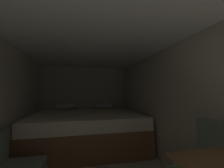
% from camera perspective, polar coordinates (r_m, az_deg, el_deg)
% --- Properties ---
extents(wall_back, '(2.71, 0.05, 2.07)m').
position_cam_1_polar(wall_back, '(4.89, -10.36, -5.89)').
color(wall_back, beige).
rests_on(wall_back, ground).
extents(wall_right, '(0.05, 5.04, 2.07)m').
position_cam_1_polar(wall_right, '(2.83, 20.91, -7.89)').
color(wall_right, beige).
rests_on(wall_right, ground).
extents(ceiling_slab, '(2.71, 5.04, 0.05)m').
position_cam_1_polar(ceiling_slab, '(2.49, -7.10, 16.08)').
color(ceiling_slab, white).
rests_on(ceiling_slab, wall_left).
extents(bed, '(2.49, 2.10, 0.97)m').
position_cam_1_polar(bed, '(3.88, -9.61, -16.25)').
color(bed, brown).
rests_on(bed, ground).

